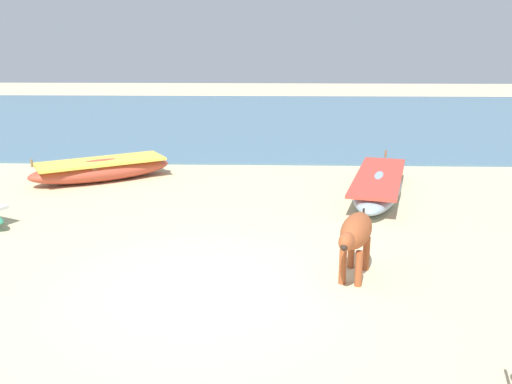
% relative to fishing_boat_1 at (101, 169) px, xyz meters
% --- Properties ---
extents(ground, '(80.00, 80.00, 0.00)m').
position_rel_fishing_boat_1_xyz_m(ground, '(3.61, -6.56, -0.31)').
color(ground, beige).
extents(sea_water, '(60.00, 20.00, 0.08)m').
position_rel_fishing_boat_1_xyz_m(sea_water, '(3.61, 11.96, -0.27)').
color(sea_water, slate).
rests_on(sea_water, ground).
extents(fishing_boat_1, '(3.83, 2.95, 0.77)m').
position_rel_fishing_boat_1_xyz_m(fishing_boat_1, '(0.00, 0.00, 0.00)').
color(fishing_boat_1, '#B74733').
rests_on(fishing_boat_1, ground).
extents(fishing_boat_3, '(2.26, 4.75, 0.73)m').
position_rel_fishing_boat_1_xyz_m(fishing_boat_3, '(7.21, -1.32, -0.02)').
color(fishing_boat_3, '#8CA5B7').
rests_on(fishing_boat_3, ground).
extents(cow_second_adult_rust, '(0.83, 1.57, 1.04)m').
position_rel_fishing_boat_1_xyz_m(cow_second_adult_rust, '(5.95, -6.09, 0.44)').
color(cow_second_adult_rust, '#9E4C28').
rests_on(cow_second_adult_rust, ground).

